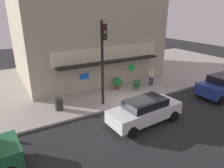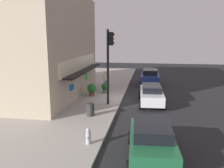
# 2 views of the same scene
# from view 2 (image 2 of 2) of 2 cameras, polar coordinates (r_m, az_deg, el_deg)

# --- Properties ---
(ground_plane) EXTENTS (56.93, 56.93, 0.00)m
(ground_plane) POSITION_cam_2_polar(r_m,az_deg,el_deg) (19.95, 2.43, -3.85)
(ground_plane) COLOR #232326
(sidewalk) EXTENTS (37.95, 13.95, 0.14)m
(sidewalk) POSITION_cam_2_polar(r_m,az_deg,el_deg) (21.82, -16.11, -2.79)
(sidewalk) COLOR #A39E93
(sidewalk) RESTS_ON ground_plane
(corner_building) EXTENTS (12.35, 10.50, 8.56)m
(corner_building) POSITION_cam_2_polar(r_m,az_deg,el_deg) (22.15, -20.08, 8.56)
(corner_building) COLOR tan
(corner_building) RESTS_ON sidewalk
(traffic_light) EXTENTS (0.32, 0.58, 5.57)m
(traffic_light) POSITION_cam_2_polar(r_m,az_deg,el_deg) (17.67, -0.66, 6.35)
(traffic_light) COLOR black
(traffic_light) RESTS_ON sidewalk
(fire_hydrant) EXTENTS (0.47, 0.23, 0.80)m
(fire_hydrant) POSITION_cam_2_polar(r_m,az_deg,el_deg) (11.75, -5.67, -12.23)
(fire_hydrant) COLOR #B2B2B7
(fire_hydrant) RESTS_ON sidewalk
(trash_can) EXTENTS (0.51, 0.51, 0.82)m
(trash_can) POSITION_cam_2_polar(r_m,az_deg,el_deg) (15.65, -5.15, -6.07)
(trash_can) COLOR #2D2D2D
(trash_can) RESTS_ON sidewalk
(pedestrian) EXTENTS (0.51, 0.57, 1.72)m
(pedestrian) POSITION_cam_2_polar(r_m,az_deg,el_deg) (23.40, -1.53, 1.11)
(pedestrian) COLOR navy
(pedestrian) RESTS_ON sidewalk
(potted_plant_by_doorway) EXTENTS (0.78, 0.78, 1.06)m
(potted_plant_by_doorway) POSITION_cam_2_polar(r_m,az_deg,el_deg) (20.73, -4.83, -1.20)
(potted_plant_by_doorway) COLOR brown
(potted_plant_by_doorway) RESTS_ON sidewalk
(potted_plant_by_window) EXTENTS (0.63, 0.63, 0.90)m
(potted_plant_by_window) POSITION_cam_2_polar(r_m,az_deg,el_deg) (21.77, -1.70, -0.81)
(potted_plant_by_window) COLOR #59595B
(potted_plant_by_window) RESTS_ON sidewalk
(parked_car_blue) EXTENTS (4.29, 2.10, 1.68)m
(parked_car_blue) POSITION_cam_2_polar(r_m,az_deg,el_deg) (26.47, 9.05, 1.70)
(parked_car_blue) COLOR navy
(parked_car_blue) RESTS_ON ground_plane
(parked_car_green) EXTENTS (4.14, 2.25, 1.58)m
(parked_car_green) POSITION_cam_2_polar(r_m,az_deg,el_deg) (10.60, 9.40, -13.21)
(parked_car_green) COLOR #1E6038
(parked_car_green) RESTS_ON ground_plane
(parked_car_white) EXTENTS (4.56, 2.09, 1.49)m
(parked_car_white) POSITION_cam_2_polar(r_m,az_deg,el_deg) (18.93, 9.32, -2.36)
(parked_car_white) COLOR silver
(parked_car_white) RESTS_ON ground_plane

